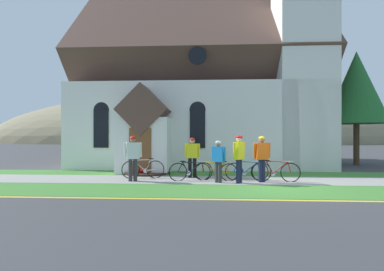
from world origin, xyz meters
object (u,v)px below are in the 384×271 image
cyclist_in_orange_jersey (239,155)px  cyclist_in_blue_jersey (192,154)px  bicycle_black (143,169)px  bicycle_blue (276,171)px  cyclist_in_red_jersey (133,154)px  roadside_conifer (356,88)px  bicycle_white (216,171)px  cyclist_in_green_jersey (262,155)px  bicycle_green (247,171)px  cyclist_in_white_jersey (218,158)px  church_sign (149,145)px  bicycle_orange (191,171)px

cyclist_in_orange_jersey → cyclist_in_blue_jersey: (-1.81, 1.34, -0.09)m
bicycle_black → bicycle_blue: bicycle_blue is taller
cyclist_in_red_jersey → roadside_conifer: bearing=31.7°
bicycle_white → cyclist_in_green_jersey: size_ratio=1.00×
roadside_conifer → cyclist_in_red_jersey: bearing=-148.3°
cyclist_in_green_jersey → cyclist_in_orange_jersey: 0.93m
bicycle_green → cyclist_in_blue_jersey: bearing=167.9°
cyclist_in_white_jersey → bicycle_blue: bearing=11.1°
church_sign → bicycle_blue: church_sign is taller
bicycle_blue → church_sign: bearing=155.1°
roadside_conifer → cyclist_in_orange_jersey: bearing=-135.8°
bicycle_black → bicycle_orange: bearing=-15.0°
bicycle_white → cyclist_in_green_jersey: (1.74, -0.38, 0.67)m
cyclist_in_orange_jersey → bicycle_orange: bearing=162.2°
cyclist_in_red_jersey → cyclist_in_green_jersey: (4.93, 0.03, -0.00)m
cyclist_in_orange_jersey → bicycle_blue: bearing=19.6°
church_sign → cyclist_in_orange_jersey: (3.96, -3.02, -0.22)m
bicycle_blue → cyclist_in_green_jersey: bearing=-158.0°
cyclist_in_red_jersey → cyclist_in_blue_jersey: (2.24, 1.08, -0.06)m
cyclist_in_blue_jersey → bicycle_green: bearing=-12.1°
bicycle_blue → bicycle_green: size_ratio=1.06×
bicycle_white → cyclist_in_orange_jersey: cyclist_in_orange_jersey is taller
cyclist_in_white_jersey → bicycle_green: bearing=34.6°
roadside_conifer → cyclist_in_white_jersey: bearing=-138.8°
cyclist_in_red_jersey → cyclist_in_orange_jersey: size_ratio=0.98×
cyclist_in_green_jersey → roadside_conifer: roadside_conifer is taller
cyclist_in_orange_jersey → bicycle_white: bearing=142.0°
bicycle_white → bicycle_blue: bearing=-3.8°
bicycle_green → roadside_conifer: 10.78m
bicycle_orange → cyclist_in_blue_jersey: cyclist_in_blue_jersey is taller
church_sign → bicycle_orange: (2.13, -2.43, -0.92)m
cyclist_in_blue_jersey → cyclist_in_orange_jersey: bearing=-36.4°
bicycle_orange → cyclist_in_orange_jersey: 2.04m
bicycle_blue → cyclist_in_orange_jersey: 1.68m
bicycle_blue → cyclist_in_white_jersey: size_ratio=1.15×
bicycle_orange → cyclist_in_orange_jersey: bearing=-17.8°
bicycle_blue → bicycle_orange: (-3.27, 0.07, -0.02)m
bicycle_orange → roadside_conifer: 12.54m
cyclist_in_green_jersey → cyclist_in_blue_jersey: 2.89m
bicycle_black → cyclist_in_white_jersey: size_ratio=1.09×
bicycle_black → cyclist_in_blue_jersey: (2.03, 0.21, 0.60)m
bicycle_black → cyclist_in_white_jersey: bearing=-18.8°
bicycle_green → cyclist_in_green_jersey: 1.02m
bicycle_black → bicycle_white: 3.02m
cyclist_in_blue_jersey → roadside_conifer: roadside_conifer is taller
bicycle_blue → bicycle_green: bearing=161.6°
bicycle_black → cyclist_in_red_jersey: (-0.21, -0.87, 0.65)m
bicycle_black → cyclist_in_orange_jersey: 4.06m
church_sign → bicycle_green: 4.93m
bicycle_orange → bicycle_blue: bearing=-1.3°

